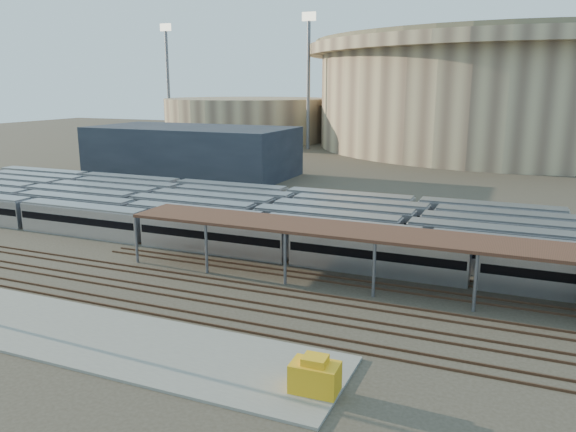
{
  "coord_description": "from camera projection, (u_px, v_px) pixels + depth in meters",
  "views": [
    {
      "loc": [
        29.04,
        -45.16,
        18.49
      ],
      "look_at": [
        4.94,
        12.0,
        3.95
      ],
      "focal_mm": 35.0,
      "sensor_mm": 36.0,
      "label": 1
    }
  ],
  "objects": [
    {
      "name": "secondary_arena",
      "position": [
        247.0,
        119.0,
        193.45
      ],
      "size": [
        56.0,
        56.0,
        14.0
      ],
      "primitive_type": "cylinder",
      "color": "tan",
      "rests_on": "ground"
    },
    {
      "name": "floodlight_1",
      "position": [
        168.0,
        78.0,
        190.82
      ],
      "size": [
        4.0,
        1.0,
        38.4
      ],
      "color": "slate",
      "rests_on": "ground"
    },
    {
      "name": "yellow_equipment",
      "position": [
        315.0,
        377.0,
        34.16
      ],
      "size": [
        3.02,
        1.96,
        1.84
      ],
      "primitive_type": "cube",
      "rotation": [
        0.0,
        0.0,
        0.04
      ],
      "color": "gold",
      "rests_on": "apron"
    },
    {
      "name": "empty_tracks",
      "position": [
        166.0,
        291.0,
        51.21
      ],
      "size": [
        170.0,
        9.62,
        0.18
      ],
      "color": "#4C3323",
      "rests_on": "ground"
    },
    {
      "name": "floodlight_0",
      "position": [
        308.0,
        77.0,
        161.04
      ],
      "size": [
        4.0,
        1.0,
        38.4
      ],
      "color": "slate",
      "rests_on": "ground"
    },
    {
      "name": "ground",
      "position": [
        195.0,
        276.0,
        55.72
      ],
      "size": [
        420.0,
        420.0,
        0.0
      ],
      "primitive_type": "plane",
      "color": "#383026",
      "rests_on": "ground"
    },
    {
      "name": "stadium",
      "position": [
        515.0,
        92.0,
        168.11
      ],
      "size": [
        124.0,
        124.0,
        32.5
      ],
      "color": "tan",
      "rests_on": "ground"
    },
    {
      "name": "inspection_shed",
      "position": [
        430.0,
        241.0,
        49.85
      ],
      "size": [
        60.3,
        6.0,
        5.3
      ],
      "color": "slate",
      "rests_on": "ground"
    },
    {
      "name": "floodlight_3",
      "position": [
        411.0,
        79.0,
        198.33
      ],
      "size": [
        4.0,
        1.0,
        38.4
      ],
      "color": "slate",
      "rests_on": "ground"
    },
    {
      "name": "subway_trains",
      "position": [
        278.0,
        219.0,
        71.63
      ],
      "size": [
        121.31,
        23.9,
        3.6
      ],
      "color": "silver",
      "rests_on": "ground"
    },
    {
      "name": "apron",
      "position": [
        39.0,
        324.0,
        44.13
      ],
      "size": [
        50.0,
        9.0,
        0.2
      ],
      "primitive_type": "cube",
      "color": "gray",
      "rests_on": "ground"
    },
    {
      "name": "service_building",
      "position": [
        192.0,
        151.0,
        117.16
      ],
      "size": [
        42.0,
        20.0,
        10.0
      ],
      "primitive_type": "cube",
      "color": "#1E232D",
      "rests_on": "ground"
    }
  ]
}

